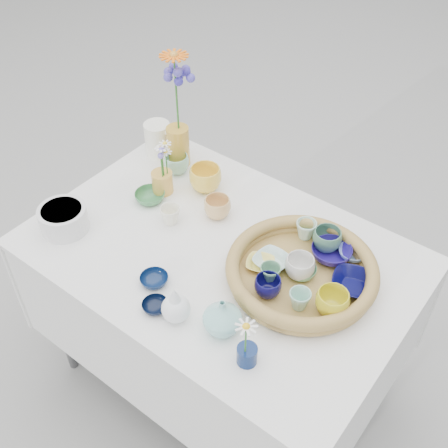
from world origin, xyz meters
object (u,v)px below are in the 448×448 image
Objects in this scene: display_table at (221,377)px; tall_vase_yellow at (178,146)px; bud_vase_seafoam at (222,316)px; wicker_tray at (302,272)px.

tall_vase_yellow is at bearing 146.29° from display_table.
bud_vase_seafoam is at bearing -40.40° from tall_vase_yellow.
bud_vase_seafoam reaches higher than display_table.
tall_vase_yellow is (-0.62, 0.53, 0.02)m from bud_vase_seafoam.
wicker_tray is (0.28, 0.05, 0.80)m from display_table.
bud_vase_seafoam is 0.82m from tall_vase_yellow.
bud_vase_seafoam reaches higher than wicker_tray.
display_table is at bearing 128.86° from bud_vase_seafoam.
display_table is 0.88m from bud_vase_seafoam.
bud_vase_seafoam is at bearing -51.14° from display_table.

